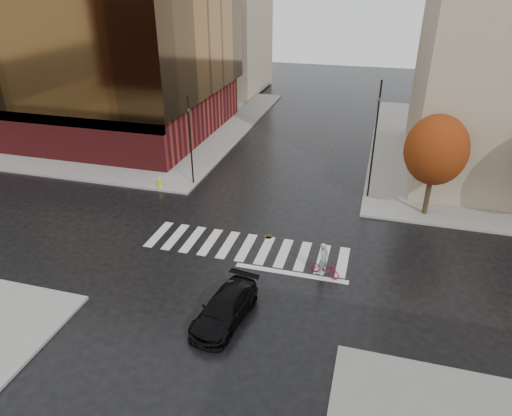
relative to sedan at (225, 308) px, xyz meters
The scene contains 12 objects.
ground 5.70m from the sedan, 98.61° to the left, with size 120.00×120.00×0.00m, color black.
sidewalk_nw 34.43m from the sedan, 129.39° to the left, with size 30.00×30.00×0.15m, color gray.
crosswalk 6.19m from the sedan, 97.91° to the left, with size 12.00×3.00×0.01m, color silver.
office_glass 33.72m from the sedan, 134.08° to the left, with size 27.00×19.00×16.00m.
building_nw_far 46.79m from the sedan, 111.58° to the left, with size 14.00×12.00×20.00m, color tan.
tree_ne_a 16.35m from the sedan, 54.86° to the left, with size 3.80×3.80×6.50m.
sedan is the anchor object (origin of this frame).
cyclist 5.98m from the sedan, 50.34° to the left, with size 1.78×1.16×1.91m.
traffic_light_nw 15.52m from the sedan, 118.04° to the left, with size 0.16×0.14×6.48m.
traffic_light_ne 16.13m from the sedan, 69.53° to the left, with size 0.23×0.25×7.98m.
fire_hydrant 15.21m from the sedan, 127.27° to the left, with size 0.26×0.26×0.73m.
manhole 7.63m from the sedan, 89.52° to the left, with size 0.54×0.54×0.01m, color #483C1A.
Camera 1 is at (6.53, -20.70, 14.05)m, focal length 32.00 mm.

